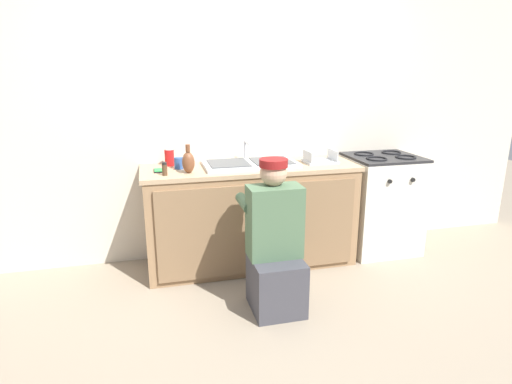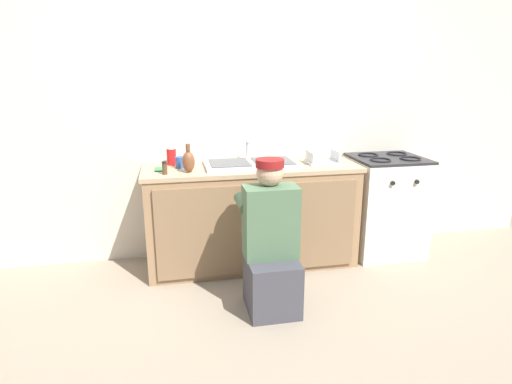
% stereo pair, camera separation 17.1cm
% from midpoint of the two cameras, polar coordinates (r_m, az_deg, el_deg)
% --- Properties ---
extents(ground_plane, '(12.00, 12.00, 0.00)m').
position_cam_midpoint_polar(ground_plane, '(3.71, -0.95, -11.19)').
color(ground_plane, gray).
extents(back_wall, '(6.00, 0.10, 2.50)m').
position_cam_midpoint_polar(back_wall, '(3.97, -3.25, 9.50)').
color(back_wall, beige).
rests_on(back_wall, ground_plane).
extents(counter_cabinet, '(1.81, 0.62, 0.87)m').
position_cam_midpoint_polar(counter_cabinet, '(3.80, -2.00, -3.42)').
color(counter_cabinet, '#997551').
rests_on(counter_cabinet, ground_plane).
extents(countertop, '(1.85, 0.62, 0.04)m').
position_cam_midpoint_polar(countertop, '(3.69, -2.10, 3.25)').
color(countertop, tan).
rests_on(countertop, counter_cabinet).
extents(sink_double_basin, '(0.80, 0.44, 0.19)m').
position_cam_midpoint_polar(sink_double_basin, '(3.68, -2.11, 3.82)').
color(sink_double_basin, silver).
rests_on(sink_double_basin, countertop).
extents(stove_range, '(0.65, 0.62, 0.94)m').
position_cam_midpoint_polar(stove_range, '(4.25, 15.14, -1.44)').
color(stove_range, silver).
rests_on(stove_range, ground_plane).
extents(plumber_person, '(0.42, 0.61, 1.10)m').
position_cam_midpoint_polar(plumber_person, '(3.09, 0.95, -7.59)').
color(plumber_person, '#3F3F47').
rests_on(plumber_person, ground_plane).
extents(vase_decorative, '(0.10, 0.10, 0.23)m').
position_cam_midpoint_polar(vase_decorative, '(3.46, -10.41, 3.97)').
color(vase_decorative, brown).
rests_on(vase_decorative, countertop).
extents(spice_bottle_pepper, '(0.04, 0.04, 0.10)m').
position_cam_midpoint_polar(spice_bottle_pepper, '(3.42, -13.49, 2.99)').
color(spice_bottle_pepper, '#513823').
rests_on(spice_bottle_pepper, countertop).
extents(dish_rack_tray, '(0.28, 0.22, 0.11)m').
position_cam_midpoint_polar(dish_rack_tray, '(3.83, 7.29, 4.26)').
color(dish_rack_tray, '#B2B7BC').
rests_on(dish_rack_tray, countertop).
extents(coffee_mug, '(0.13, 0.08, 0.09)m').
position_cam_midpoint_polar(coffee_mug, '(3.64, -11.50, 3.81)').
color(coffee_mug, '#335699').
rests_on(coffee_mug, countertop).
extents(cell_phone, '(0.07, 0.14, 0.01)m').
position_cam_midpoint_polar(cell_phone, '(3.59, -14.25, 2.79)').
color(cell_phone, black).
rests_on(cell_phone, countertop).
extents(soda_cup_red, '(0.08, 0.08, 0.15)m').
position_cam_midpoint_polar(soda_cup_red, '(3.76, -12.76, 4.56)').
color(soda_cup_red, red).
rests_on(soda_cup_red, countertop).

